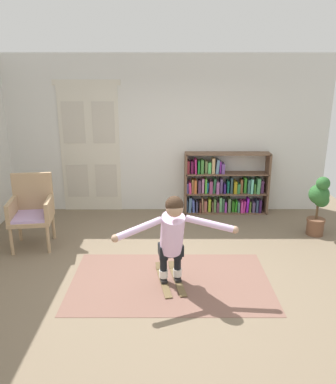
# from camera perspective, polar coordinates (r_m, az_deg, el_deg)

# --- Properties ---
(ground_plane) EXTENTS (7.20, 7.20, 0.00)m
(ground_plane) POSITION_cam_1_polar(r_m,az_deg,el_deg) (5.16, -0.29, -12.32)
(ground_plane) COLOR #76654F
(back_wall) EXTENTS (6.00, 0.10, 2.90)m
(back_wall) POSITION_cam_1_polar(r_m,az_deg,el_deg) (7.17, -0.23, 8.52)
(back_wall) COLOR silver
(back_wall) RESTS_ON ground
(double_door) EXTENTS (1.22, 0.05, 2.45)m
(double_door) POSITION_cam_1_polar(r_m,az_deg,el_deg) (7.29, -11.66, 6.56)
(double_door) COLOR beige
(double_door) RESTS_ON ground
(rug) EXTENTS (2.54, 1.52, 0.01)m
(rug) POSITION_cam_1_polar(r_m,az_deg,el_deg) (5.01, 0.31, -13.24)
(rug) COLOR brown
(rug) RESTS_ON ground
(bookshelf) EXTENTS (1.57, 0.30, 1.16)m
(bookshelf) POSITION_cam_1_polar(r_m,az_deg,el_deg) (7.25, 8.15, 0.70)
(bookshelf) COLOR brown
(bookshelf) RESTS_ON ground
(wicker_chair) EXTENTS (0.68, 0.68, 1.10)m
(wicker_chair) POSITION_cam_1_polar(r_m,az_deg,el_deg) (6.14, -19.79, -2.43)
(wicker_chair) COLOR tan
(wicker_chair) RESTS_ON ground
(potted_plant) EXTENTS (0.36, 0.37, 1.02)m
(potted_plant) POSITION_cam_1_polar(r_m,az_deg,el_deg) (6.57, 21.59, -1.45)
(potted_plant) COLOR brown
(potted_plant) RESTS_ON ground
(skis_pair) EXTENTS (0.41, 0.84, 0.07)m
(skis_pair) POSITION_cam_1_polar(r_m,az_deg,el_deg) (5.03, 0.25, -12.88)
(skis_pair) COLOR brown
(skis_pair) RESTS_ON rug
(person_skier) EXTENTS (1.46, 0.68, 1.15)m
(person_skier) POSITION_cam_1_polar(r_m,az_deg,el_deg) (4.57, 0.62, -6.21)
(person_skier) COLOR white
(person_skier) RESTS_ON skis_pair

